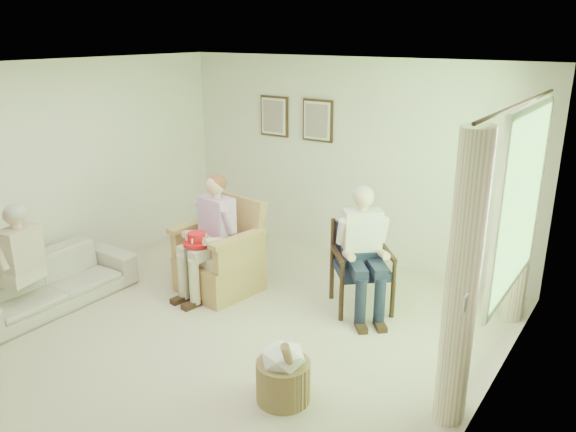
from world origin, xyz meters
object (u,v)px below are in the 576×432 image
at_px(person_dark, 360,243).
at_px(hatbox, 283,372).
at_px(person_wicker, 211,228).
at_px(wood_armchair, 366,262).
at_px(red_hat, 197,240).
at_px(wicker_armchair, 221,262).
at_px(person_sofa, 14,257).
at_px(sofa, 49,282).

bearing_deg(person_dark, hatbox, -123.91).
bearing_deg(hatbox, person_wicker, 146.92).
distance_m(person_dark, hatbox, 1.83).
relative_size(wood_armchair, red_hat, 3.10).
bearing_deg(wood_armchair, person_dark, -131.26).
bearing_deg(red_hat, person_dark, 25.70).
height_order(wood_armchair, hatbox, wood_armchair).
distance_m(person_wicker, red_hat, 0.22).
bearing_deg(wood_armchair, person_wicker, 163.57).
height_order(wicker_armchair, red_hat, wicker_armchair).
height_order(wicker_armchair, person_wicker, person_wicker).
height_order(person_wicker, red_hat, person_wicker).
height_order(wood_armchair, person_sofa, person_sofa).
height_order(person_sofa, hatbox, person_sofa).
xyz_separation_m(sofa, person_wicker, (1.29, 1.25, 0.53)).
bearing_deg(person_sofa, red_hat, 124.05).
bearing_deg(wood_armchair, sofa, 173.34).
bearing_deg(wicker_armchair, person_sofa, -118.52).
height_order(wicker_armchair, wood_armchair, wicker_armchair).
relative_size(wood_armchair, sofa, 0.49).
bearing_deg(person_wicker, red_hat, -92.26).
relative_size(person_wicker, red_hat, 4.56).
height_order(wood_armchair, person_wicker, person_wicker).
bearing_deg(sofa, wood_armchair, -55.40).
bearing_deg(person_wicker, hatbox, -24.70).
height_order(person_wicker, person_dark, person_wicker).
relative_size(sofa, person_dark, 1.40).
bearing_deg(red_hat, wood_armchair, 30.00).
xyz_separation_m(wood_armchair, person_wicker, (-1.57, -0.73, 0.29)).
relative_size(person_sofa, red_hat, 4.10).
distance_m(wicker_armchair, person_wicker, 0.48).
height_order(person_wicker, hatbox, person_wicker).
distance_m(sofa, person_dark, 3.43).
relative_size(wicker_armchair, red_hat, 3.56).
bearing_deg(wood_armchair, hatbox, -124.50).
bearing_deg(sofa, person_wicker, -46.01).
relative_size(wood_armchair, person_dark, 0.69).
distance_m(person_wicker, person_sofa, 2.04).
relative_size(sofa, person_wicker, 1.38).
bearing_deg(red_hat, person_wicker, 79.36).
xyz_separation_m(wood_armchair, person_dark, (0.00, -0.15, 0.27)).
bearing_deg(wicker_armchair, person_wicker, -81.62).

